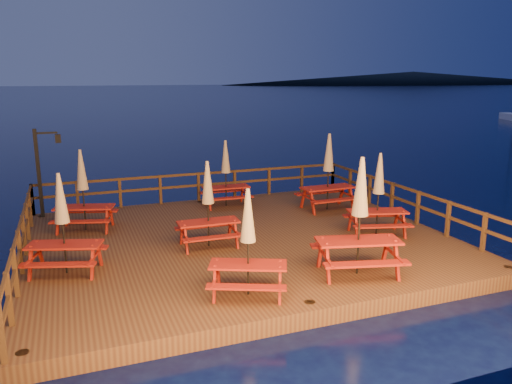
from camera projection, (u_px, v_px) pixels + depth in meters
ground at (240, 251)px, 14.91m from camera, size 500.00×500.00×0.00m
deck at (240, 244)px, 14.87m from camera, size 12.00×10.00×0.40m
deck_piles at (240, 260)px, 14.98m from camera, size 11.44×9.44×1.40m
railing at (222, 199)px, 16.26m from camera, size 11.80×9.75×1.10m
lamp_post at (43, 165)px, 16.69m from camera, size 0.85×0.18×3.00m
headland_right at (413, 78)px, 287.36m from camera, size 230.40×86.40×7.00m
picnic_table_0 at (226, 172)px, 18.17m from camera, size 1.75×1.46×2.43m
picnic_table_1 at (62, 222)px, 11.91m from camera, size 2.10×1.90×2.49m
picnic_table_2 at (378, 193)px, 14.85m from camera, size 2.07×1.86×2.50m
picnic_table_3 at (248, 241)px, 10.72m from camera, size 2.09×1.94×2.40m
picnic_table_4 at (208, 203)px, 13.83m from camera, size 1.74×1.45×2.44m
picnic_table_5 at (360, 214)px, 11.83m from camera, size 2.36×2.10×2.87m
picnic_table_6 at (328, 170)px, 17.69m from camera, size 1.93×1.60×2.73m
picnic_table_7 at (83, 189)px, 15.29m from camera, size 2.11×1.90×2.53m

